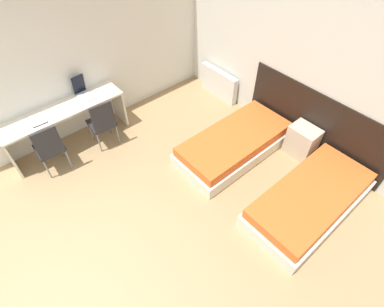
{
  "coord_description": "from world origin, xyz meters",
  "views": [
    {
      "loc": [
        2.29,
        0.43,
        3.75
      ],
      "look_at": [
        0.0,
        2.4,
        0.55
      ],
      "focal_mm": 28.0,
      "sensor_mm": 36.0,
      "label": 1
    }
  ],
  "objects_px": {
    "bed_near_window": "(234,144)",
    "laptop": "(83,92)",
    "chair_near_notebook": "(49,147)",
    "bed_near_door": "(310,200)",
    "chair_near_laptop": "(102,122)",
    "nightstand": "(302,141)"
  },
  "relations": [
    {
      "from": "bed_near_window",
      "to": "bed_near_door",
      "type": "relative_size",
      "value": 1.0
    },
    {
      "from": "nightstand",
      "to": "chair_near_laptop",
      "type": "distance_m",
      "value": 3.33
    },
    {
      "from": "bed_near_window",
      "to": "nightstand",
      "type": "xyz_separation_m",
      "value": [
        0.75,
        0.83,
        0.09
      ]
    },
    {
      "from": "bed_near_door",
      "to": "chair_near_laptop",
      "type": "height_order",
      "value": "chair_near_laptop"
    },
    {
      "from": "nightstand",
      "to": "laptop",
      "type": "distance_m",
      "value": 3.73
    },
    {
      "from": "bed_near_door",
      "to": "nightstand",
      "type": "bearing_deg",
      "value": 131.93
    },
    {
      "from": "chair_near_laptop",
      "to": "laptop",
      "type": "bearing_deg",
      "value": -176.38
    },
    {
      "from": "bed_near_window",
      "to": "laptop",
      "type": "distance_m",
      "value": 2.67
    },
    {
      "from": "nightstand",
      "to": "laptop",
      "type": "relative_size",
      "value": 1.51
    },
    {
      "from": "nightstand",
      "to": "bed_near_door",
      "type": "bearing_deg",
      "value": -48.07
    },
    {
      "from": "chair_near_notebook",
      "to": "laptop",
      "type": "bearing_deg",
      "value": 122.06
    },
    {
      "from": "bed_near_window",
      "to": "chair_near_notebook",
      "type": "height_order",
      "value": "chair_near_notebook"
    },
    {
      "from": "bed_near_window",
      "to": "nightstand",
      "type": "bearing_deg",
      "value": 48.07
    },
    {
      "from": "chair_near_laptop",
      "to": "bed_near_door",
      "type": "bearing_deg",
      "value": 31.15
    },
    {
      "from": "bed_near_window",
      "to": "chair_near_laptop",
      "type": "relative_size",
      "value": 2.16
    },
    {
      "from": "bed_near_window",
      "to": "laptop",
      "type": "height_order",
      "value": "laptop"
    },
    {
      "from": "nightstand",
      "to": "laptop",
      "type": "xyz_separation_m",
      "value": [
        -2.83,
        -2.37,
        0.55
      ]
    },
    {
      "from": "bed_near_door",
      "to": "chair_near_laptop",
      "type": "relative_size",
      "value": 2.16
    },
    {
      "from": "nightstand",
      "to": "laptop",
      "type": "bearing_deg",
      "value": -140.06
    },
    {
      "from": "bed_near_door",
      "to": "chair_near_laptop",
      "type": "xyz_separation_m",
      "value": [
        -3.07,
        -1.54,
        0.33
      ]
    },
    {
      "from": "bed_near_window",
      "to": "chair_near_notebook",
      "type": "xyz_separation_m",
      "value": [
        -1.58,
        -2.45,
        0.33
      ]
    },
    {
      "from": "nightstand",
      "to": "chair_near_notebook",
      "type": "distance_m",
      "value": 4.02
    }
  ]
}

